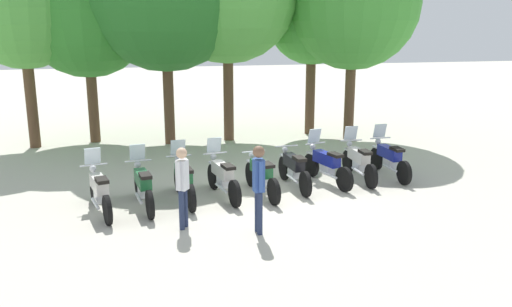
{
  "coord_description": "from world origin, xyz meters",
  "views": [
    {
      "loc": [
        -2.93,
        -12.39,
        4.14
      ],
      "look_at": [
        0.0,
        0.5,
        0.9
      ],
      "focal_mm": 37.55,
      "sensor_mm": 36.0,
      "label": 1
    }
  ],
  "objects_px": {
    "motorcycle_7": "(358,161)",
    "person_1": "(182,182)",
    "motorcycle_0": "(99,190)",
    "tree_0": "(22,9)",
    "motorcycle_3": "(223,176)",
    "motorcycle_6": "(326,164)",
    "motorcycle_5": "(294,168)",
    "motorcycle_4": "(261,175)",
    "tree_1": "(86,11)",
    "tree_4": "(312,20)",
    "motorcycle_1": "(143,186)",
    "motorcycle_8": "(389,158)",
    "motorcycle_2": "(184,180)",
    "tree_5": "(354,4)",
    "person_0": "(259,182)"
  },
  "relations": [
    {
      "from": "motorcycle_7",
      "to": "person_1",
      "type": "xyz_separation_m",
      "value": [
        -4.93,
        -2.49,
        0.49
      ]
    },
    {
      "from": "motorcycle_0",
      "to": "tree_0",
      "type": "relative_size",
      "value": 0.33
    },
    {
      "from": "motorcycle_3",
      "to": "motorcycle_6",
      "type": "xyz_separation_m",
      "value": [
        2.85,
        0.52,
        0.0
      ]
    },
    {
      "from": "motorcycle_5",
      "to": "tree_0",
      "type": "distance_m",
      "value": 10.48
    },
    {
      "from": "motorcycle_0",
      "to": "motorcycle_4",
      "type": "height_order",
      "value": "motorcycle_0"
    },
    {
      "from": "motorcycle_3",
      "to": "tree_1",
      "type": "relative_size",
      "value": 0.32
    },
    {
      "from": "motorcycle_0",
      "to": "motorcycle_3",
      "type": "bearing_deg",
      "value": -93.51
    },
    {
      "from": "motorcycle_7",
      "to": "tree_1",
      "type": "distance_m",
      "value": 10.53
    },
    {
      "from": "motorcycle_5",
      "to": "motorcycle_7",
      "type": "height_order",
      "value": "motorcycle_7"
    },
    {
      "from": "motorcycle_4",
      "to": "motorcycle_5",
      "type": "bearing_deg",
      "value": -74.3
    },
    {
      "from": "motorcycle_6",
      "to": "tree_4",
      "type": "distance_m",
      "value": 7.51
    },
    {
      "from": "motorcycle_0",
      "to": "motorcycle_1",
      "type": "relative_size",
      "value": 0.99
    },
    {
      "from": "tree_4",
      "to": "motorcycle_8",
      "type": "bearing_deg",
      "value": -87.48
    },
    {
      "from": "motorcycle_4",
      "to": "motorcycle_8",
      "type": "relative_size",
      "value": 1.0
    },
    {
      "from": "tree_4",
      "to": "motorcycle_2",
      "type": "bearing_deg",
      "value": -128.14
    },
    {
      "from": "tree_4",
      "to": "tree_5",
      "type": "height_order",
      "value": "tree_5"
    },
    {
      "from": "motorcycle_3",
      "to": "tree_4",
      "type": "bearing_deg",
      "value": -43.54
    },
    {
      "from": "motorcycle_1",
      "to": "motorcycle_8",
      "type": "height_order",
      "value": "same"
    },
    {
      "from": "motorcycle_5",
      "to": "motorcycle_7",
      "type": "relative_size",
      "value": 1.0
    },
    {
      "from": "motorcycle_3",
      "to": "motorcycle_5",
      "type": "xyz_separation_m",
      "value": [
        1.91,
        0.36,
        -0.01
      ]
    },
    {
      "from": "motorcycle_6",
      "to": "tree_4",
      "type": "xyz_separation_m",
      "value": [
        1.64,
        6.33,
        3.7
      ]
    },
    {
      "from": "motorcycle_4",
      "to": "tree_4",
      "type": "xyz_separation_m",
      "value": [
        3.54,
        6.9,
        3.71
      ]
    },
    {
      "from": "motorcycle_5",
      "to": "person_1",
      "type": "xyz_separation_m",
      "value": [
        -3.03,
        -2.2,
        0.5
      ]
    },
    {
      "from": "tree_0",
      "to": "tree_5",
      "type": "height_order",
      "value": "tree_5"
    },
    {
      "from": "motorcycle_0",
      "to": "motorcycle_4",
      "type": "bearing_deg",
      "value": -96.78
    },
    {
      "from": "motorcycle_2",
      "to": "tree_0",
      "type": "distance_m",
      "value": 9.06
    },
    {
      "from": "motorcycle_5",
      "to": "motorcycle_8",
      "type": "relative_size",
      "value": 1.0
    },
    {
      "from": "tree_0",
      "to": "motorcycle_2",
      "type": "bearing_deg",
      "value": -56.95
    },
    {
      "from": "tree_1",
      "to": "tree_0",
      "type": "bearing_deg",
      "value": -166.87
    },
    {
      "from": "motorcycle_5",
      "to": "motorcycle_3",
      "type": "bearing_deg",
      "value": 96.69
    },
    {
      "from": "motorcycle_6",
      "to": "motorcycle_7",
      "type": "bearing_deg",
      "value": -96.39
    },
    {
      "from": "tree_0",
      "to": "tree_4",
      "type": "height_order",
      "value": "tree_0"
    },
    {
      "from": "motorcycle_1",
      "to": "motorcycle_6",
      "type": "height_order",
      "value": "same"
    },
    {
      "from": "motorcycle_0",
      "to": "tree_5",
      "type": "bearing_deg",
      "value": -67.37
    },
    {
      "from": "motorcycle_5",
      "to": "motorcycle_6",
      "type": "height_order",
      "value": "motorcycle_6"
    },
    {
      "from": "motorcycle_4",
      "to": "motorcycle_8",
      "type": "height_order",
      "value": "motorcycle_8"
    },
    {
      "from": "motorcycle_2",
      "to": "motorcycle_5",
      "type": "relative_size",
      "value": 1.0
    },
    {
      "from": "motorcycle_0",
      "to": "motorcycle_8",
      "type": "distance_m",
      "value": 7.71
    },
    {
      "from": "motorcycle_0",
      "to": "motorcycle_7",
      "type": "height_order",
      "value": "same"
    },
    {
      "from": "motorcycle_7",
      "to": "person_0",
      "type": "bearing_deg",
      "value": 131.75
    },
    {
      "from": "motorcycle_1",
      "to": "person_1",
      "type": "height_order",
      "value": "person_1"
    },
    {
      "from": "person_0",
      "to": "motorcycle_0",
      "type": "bearing_deg",
      "value": -35.34
    },
    {
      "from": "person_1",
      "to": "tree_5",
      "type": "bearing_deg",
      "value": 79.37
    },
    {
      "from": "motorcycle_6",
      "to": "person_0",
      "type": "relative_size",
      "value": 1.19
    },
    {
      "from": "motorcycle_3",
      "to": "motorcycle_0",
      "type": "bearing_deg",
      "value": 89.65
    },
    {
      "from": "motorcycle_2",
      "to": "motorcycle_0",
      "type": "bearing_deg",
      "value": 96.36
    },
    {
      "from": "tree_0",
      "to": "motorcycle_0",
      "type": "bearing_deg",
      "value": -70.79
    },
    {
      "from": "motorcycle_3",
      "to": "person_1",
      "type": "bearing_deg",
      "value": 138.46
    },
    {
      "from": "motorcycle_5",
      "to": "person_0",
      "type": "height_order",
      "value": "person_0"
    },
    {
      "from": "person_0",
      "to": "tree_1",
      "type": "bearing_deg",
      "value": -72.53
    }
  ]
}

